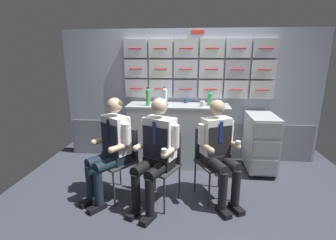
# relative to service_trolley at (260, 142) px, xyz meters

# --- Properties ---
(ground) EXTENTS (4.80, 4.80, 0.04)m
(ground) POSITION_rel_service_trolley_xyz_m (-1.09, -0.93, -0.50)
(ground) COLOR #373B46
(galley_bulkhead) EXTENTS (4.20, 0.14, 2.15)m
(galley_bulkhead) POSITION_rel_service_trolley_xyz_m (-1.06, 0.44, 0.64)
(galley_bulkhead) COLOR #A0A7B8
(galley_bulkhead) RESTS_ON ground
(galley_counter) EXTENTS (1.58, 0.53, 1.00)m
(galley_counter) POSITION_rel_service_trolley_xyz_m (-1.26, 0.16, 0.02)
(galley_counter) COLOR #B8BFC3
(galley_counter) RESTS_ON ground
(service_trolley) EXTENTS (0.40, 0.65, 0.89)m
(service_trolley) POSITION_rel_service_trolley_xyz_m (0.00, 0.00, 0.00)
(service_trolley) COLOR black
(service_trolley) RESTS_ON ground
(folding_chair_left) EXTENTS (0.56, 0.56, 0.87)m
(folding_chair_left) POSITION_rel_service_trolley_xyz_m (-1.91, -0.80, 0.07)
(folding_chair_left) COLOR #2D2D33
(folding_chair_left) RESTS_ON ground
(crew_member_left) EXTENTS (0.61, 0.66, 1.27)m
(crew_member_left) POSITION_rel_service_trolley_xyz_m (-2.01, -0.93, 0.22)
(crew_member_left) COLOR black
(crew_member_left) RESTS_ON ground
(folding_chair_right) EXTENTS (0.53, 0.53, 0.87)m
(folding_chair_right) POSITION_rel_service_trolley_xyz_m (-1.38, -0.89, 0.07)
(folding_chair_right) COLOR #2D2D33
(folding_chair_right) RESTS_ON ground
(crew_member_right) EXTENTS (0.57, 0.68, 1.29)m
(crew_member_right) POSITION_rel_service_trolley_xyz_m (-1.44, -1.04, 0.24)
(crew_member_right) COLOR black
(crew_member_right) RESTS_ON ground
(folding_chair_by_counter) EXTENTS (0.54, 0.54, 0.87)m
(folding_chair_by_counter) POSITION_rel_service_trolley_xyz_m (-0.79, -0.71, 0.07)
(folding_chair_by_counter) COLOR #2D2D33
(folding_chair_by_counter) RESTS_ON ground
(crew_member_by_counter) EXTENTS (0.55, 0.65, 1.25)m
(crew_member_by_counter) POSITION_rel_service_trolley_xyz_m (-0.71, -0.86, 0.21)
(crew_member_by_counter) COLOR black
(crew_member_by_counter) RESTS_ON ground
(sparkling_bottle_green) EXTENTS (0.07, 0.07, 0.28)m
(sparkling_bottle_green) POSITION_rel_service_trolley_xyz_m (-1.72, 0.05, 0.65)
(sparkling_bottle_green) COLOR #48A55A
(sparkling_bottle_green) RESTS_ON galley_counter
(water_bottle_clear) EXTENTS (0.08, 0.08, 0.23)m
(water_bottle_clear) POSITION_rel_service_trolley_xyz_m (-0.77, 0.15, 0.63)
(water_bottle_clear) COLOR #46A25C
(water_bottle_clear) RESTS_ON galley_counter
(water_bottle_blue_cap) EXTENTS (0.08, 0.08, 0.29)m
(water_bottle_blue_cap) POSITION_rel_service_trolley_xyz_m (-1.46, 0.10, 0.66)
(water_bottle_blue_cap) COLOR silver
(water_bottle_blue_cap) RESTS_ON galley_counter
(coffee_cup_white) EXTENTS (0.06, 0.06, 0.07)m
(coffee_cup_white) POSITION_rel_service_trolley_xyz_m (-1.14, 0.31, 0.56)
(coffee_cup_white) COLOR navy
(coffee_cup_white) RESTS_ON galley_counter
(coffee_cup_spare) EXTENTS (0.08, 0.08, 0.08)m
(coffee_cup_spare) POSITION_rel_service_trolley_xyz_m (-0.89, 0.05, 0.56)
(coffee_cup_spare) COLOR silver
(coffee_cup_spare) RESTS_ON galley_counter
(paper_cup_tan) EXTENTS (0.07, 0.07, 0.06)m
(paper_cup_tan) POSITION_rel_service_trolley_xyz_m (-0.71, 0.22, 0.55)
(paper_cup_tan) COLOR silver
(paper_cup_tan) RESTS_ON galley_counter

